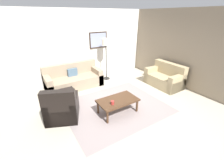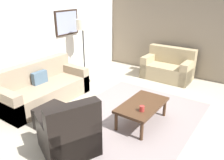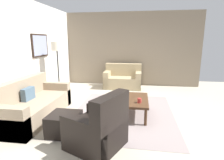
% 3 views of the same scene
% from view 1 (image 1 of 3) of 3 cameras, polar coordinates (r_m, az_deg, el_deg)
% --- Properties ---
extents(ground_plane, '(8.00, 8.00, 0.00)m').
position_cam_1_polar(ground_plane, '(4.70, 1.17, -9.97)').
color(ground_plane, '#B2A893').
extents(rear_partition, '(6.00, 0.12, 2.80)m').
position_cam_1_polar(rear_partition, '(6.37, -11.91, 12.20)').
color(rear_partition, silver).
rests_on(rear_partition, ground_plane).
extents(stone_feature_panel, '(0.12, 5.20, 2.80)m').
position_cam_1_polar(stone_feature_panel, '(6.23, 25.48, 10.21)').
color(stone_feature_panel, gray).
rests_on(stone_feature_panel, ground_plane).
extents(area_rug, '(2.91, 2.40, 0.01)m').
position_cam_1_polar(area_rug, '(4.70, 1.17, -9.93)').
color(area_rug, gray).
rests_on(area_rug, ground_plane).
extents(couch_main, '(2.06, 0.93, 0.88)m').
position_cam_1_polar(couch_main, '(6.04, -14.35, 0.38)').
color(couch_main, gray).
rests_on(couch_main, ground_plane).
extents(couch_loveseat, '(0.80, 1.35, 0.88)m').
position_cam_1_polar(couch_loveseat, '(6.26, 19.28, 0.64)').
color(couch_loveseat, tan).
rests_on(couch_loveseat, ground_plane).
extents(armchair_leather, '(1.06, 1.06, 0.95)m').
position_cam_1_polar(armchair_leather, '(4.25, -18.19, -10.37)').
color(armchair_leather, black).
rests_on(armchair_leather, ground_plane).
extents(ottoman, '(0.56, 0.56, 0.40)m').
position_cam_1_polar(ottoman, '(5.00, -16.61, -6.17)').
color(ottoman, black).
rests_on(ottoman, ground_plane).
extents(coffee_table, '(1.10, 0.64, 0.41)m').
position_cam_1_polar(coffee_table, '(4.28, 2.17, -7.94)').
color(coffee_table, '#472D1C').
rests_on(coffee_table, ground_plane).
extents(cup, '(0.09, 0.09, 0.10)m').
position_cam_1_polar(cup, '(4.02, 0.18, -8.47)').
color(cup, '#B2332D').
rests_on(cup, coffee_table).
extents(lamp_standing, '(0.32, 0.32, 1.71)m').
position_cam_1_polar(lamp_standing, '(6.24, -2.27, 12.53)').
color(lamp_standing, black).
rests_on(lamp_standing, ground_plane).
extents(framed_artwork, '(0.79, 0.04, 0.64)m').
position_cam_1_polar(framed_artwork, '(6.57, -5.14, 14.68)').
color(framed_artwork, black).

